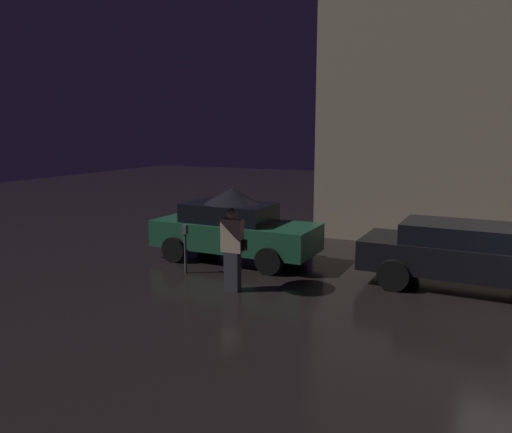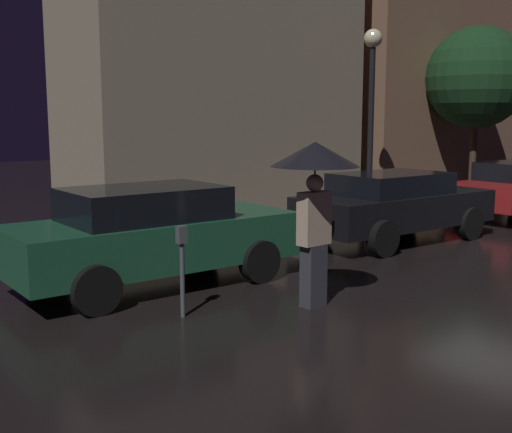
% 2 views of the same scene
% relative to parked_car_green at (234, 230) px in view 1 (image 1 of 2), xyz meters
% --- Properties ---
extents(building_facade_left, '(7.53, 3.00, 7.20)m').
position_rel_parked_car_green_xyz_m(building_facade_left, '(4.71, 5.16, 2.81)').
color(building_facade_left, gray).
rests_on(building_facade_left, ground).
extents(parked_car_green, '(4.35, 1.91, 1.51)m').
position_rel_parked_car_green_xyz_m(parked_car_green, '(0.00, 0.00, 0.00)').
color(parked_car_green, '#1E5638').
rests_on(parked_car_green, ground).
extents(parked_car_black, '(4.38, 1.92, 1.42)m').
position_rel_parked_car_green_xyz_m(parked_car_black, '(5.58, 0.04, -0.03)').
color(parked_car_black, black).
rests_on(parked_car_black, ground).
extents(pedestrian_with_umbrella, '(1.18, 1.18, 2.21)m').
position_rel_parked_car_green_xyz_m(pedestrian_with_umbrella, '(1.17, -2.28, 0.99)').
color(pedestrian_with_umbrella, '#383842').
rests_on(pedestrian_with_umbrella, ground).
extents(parking_meter, '(0.12, 0.10, 1.18)m').
position_rel_parked_car_green_xyz_m(parking_meter, '(-0.46, -1.60, -0.06)').
color(parking_meter, '#4C5154').
rests_on(parking_meter, ground).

